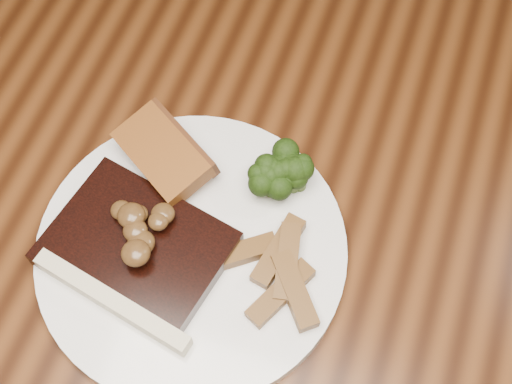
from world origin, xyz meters
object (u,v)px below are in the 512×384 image
at_px(dining_table, 269,249).
at_px(plate, 192,251).
at_px(steak, 137,249).
at_px(garlic_bread, 165,164).
at_px(potato_wedges, 258,271).

height_order(dining_table, plate, plate).
height_order(plate, steak, steak).
bearing_deg(steak, dining_table, 52.27).
bearing_deg(dining_table, steak, -139.63).
height_order(steak, garlic_bread, steak).
bearing_deg(dining_table, plate, -131.21).
relative_size(garlic_bread, potato_wedges, 1.03).
xyz_separation_m(plate, potato_wedges, (0.07, -0.01, 0.02)).
distance_m(steak, garlic_bread, 0.09).
height_order(dining_table, steak, steak).
bearing_deg(plate, garlic_bread, 127.88).
relative_size(dining_table, plate, 5.41).
relative_size(plate, steak, 1.86).
bearing_deg(potato_wedges, dining_table, 99.04).
relative_size(dining_table, potato_wedges, 16.89).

